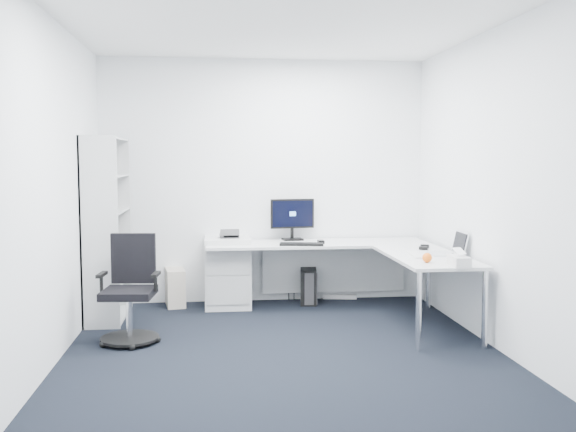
{
  "coord_description": "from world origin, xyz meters",
  "views": [
    {
      "loc": [
        -0.55,
        -5.07,
        1.59
      ],
      "look_at": [
        0.15,
        1.05,
        1.05
      ],
      "focal_mm": 40.0,
      "sensor_mm": 36.0,
      "label": 1
    }
  ],
  "objects": [
    {
      "name": "ground",
      "position": [
        0.0,
        0.0,
        0.0
      ],
      "size": [
        4.2,
        4.2,
        0.0
      ],
      "primitive_type": "plane",
      "color": "black"
    },
    {
      "name": "headphones",
      "position": [
        1.53,
        1.12,
        0.73
      ],
      "size": [
        0.21,
        0.25,
        0.06
      ],
      "primitive_type": null,
      "rotation": [
        0.0,
        0.0,
        -0.42
      ],
      "color": "black",
      "rests_on": "l_desk"
    },
    {
      "name": "power_strip",
      "position": [
        0.86,
        2.06,
        0.02
      ],
      "size": [
        0.39,
        0.13,
        0.04
      ],
      "primitive_type": "cube",
      "rotation": [
        0.0,
        0.0,
        -0.16
      ],
      "color": "silver",
      "rests_on": "ground"
    },
    {
      "name": "drawer_pedestal",
      "position": [
        -0.42,
        1.88,
        0.38
      ],
      "size": [
        0.49,
        0.61,
        0.75
      ],
      "primitive_type": "cube",
      "color": "silver",
      "rests_on": "ground"
    },
    {
      "name": "l_desk",
      "position": [
        0.55,
        1.4,
        0.35
      ],
      "size": [
        2.4,
        1.34,
        0.7
      ],
      "primitive_type": null,
      "color": "silver",
      "rests_on": "ground"
    },
    {
      "name": "wall_back",
      "position": [
        0.0,
        2.1,
        1.35
      ],
      "size": [
        3.6,
        0.02,
        2.7
      ],
      "primitive_type": "cube",
      "color": "white",
      "rests_on": "ground"
    },
    {
      "name": "black_keyboard",
      "position": [
        0.35,
        1.52,
        0.71
      ],
      "size": [
        0.48,
        0.23,
        0.02
      ],
      "primitive_type": "cube",
      "rotation": [
        0.0,
        0.0,
        -0.16
      ],
      "color": "black",
      "rests_on": "l_desk"
    },
    {
      "name": "bookshelf",
      "position": [
        -1.62,
        1.45,
        0.91
      ],
      "size": [
        0.35,
        0.91,
        1.82
      ],
      "primitive_type": null,
      "color": "#BBBDBD",
      "rests_on": "ground"
    },
    {
      "name": "wall_left",
      "position": [
        -1.8,
        0.0,
        1.35
      ],
      "size": [
        0.02,
        4.2,
        2.7
      ],
      "primitive_type": "cube",
      "color": "white",
      "rests_on": "ground"
    },
    {
      "name": "white_keyboard",
      "position": [
        1.32,
        0.68,
        0.71
      ],
      "size": [
        0.16,
        0.45,
        0.01
      ],
      "primitive_type": "cube",
      "rotation": [
        0.0,
        0.0,
        -0.08
      ],
      "color": "silver",
      "rests_on": "l_desk"
    },
    {
      "name": "desk_phone",
      "position": [
        -0.4,
        1.84,
        0.77
      ],
      "size": [
        0.21,
        0.21,
        0.14
      ],
      "primitive_type": null,
      "rotation": [
        0.0,
        0.0,
        0.06
      ],
      "color": "#2F2E31",
      "rests_on": "l_desk"
    },
    {
      "name": "wall_front",
      "position": [
        0.0,
        -2.1,
        1.35
      ],
      "size": [
        3.6,
        0.02,
        2.7
      ],
      "primitive_type": "cube",
      "color": "white",
      "rests_on": "ground"
    },
    {
      "name": "mouse",
      "position": [
        0.57,
        1.64,
        0.72
      ],
      "size": [
        0.06,
        0.11,
        0.03
      ],
      "primitive_type": "cube",
      "rotation": [
        0.0,
        0.0,
        0.02
      ],
      "color": "black",
      "rests_on": "l_desk"
    },
    {
      "name": "task_chair",
      "position": [
        -1.3,
        0.52,
        0.47
      ],
      "size": [
        0.57,
        0.57,
        0.94
      ],
      "primitive_type": null,
      "rotation": [
        0.0,
        0.0,
        -0.1
      ],
      "color": "black",
      "rests_on": "ground"
    },
    {
      "name": "tissue_box",
      "position": [
        1.48,
        0.05,
        0.74
      ],
      "size": [
        0.14,
        0.25,
        0.09
      ],
      "primitive_type": "cube",
      "rotation": [
        0.0,
        0.0,
        -0.04
      ],
      "color": "silver",
      "rests_on": "l_desk"
    },
    {
      "name": "wall_right",
      "position": [
        1.8,
        0.0,
        1.35
      ],
      "size": [
        0.02,
        4.2,
        2.7
      ],
      "primitive_type": "cube",
      "color": "white",
      "rests_on": "ground"
    },
    {
      "name": "ceiling",
      "position": [
        0.0,
        0.0,
        2.7
      ],
      "size": [
        4.2,
        4.2,
        0.0
      ],
      "primitive_type": "plane",
      "color": "white"
    },
    {
      "name": "monitor",
      "position": [
        0.3,
        1.95,
        0.94
      ],
      "size": [
        0.51,
        0.22,
        0.47
      ],
      "primitive_type": null,
      "rotation": [
        0.0,
        0.0,
        0.13
      ],
      "color": "black",
      "rests_on": "l_desk"
    },
    {
      "name": "black_pc_tower",
      "position": [
        0.48,
        1.9,
        0.19
      ],
      "size": [
        0.23,
        0.42,
        0.39
      ],
      "primitive_type": "cube",
      "rotation": [
        0.0,
        0.0,
        -0.13
      ],
      "color": "black",
      "rests_on": "ground"
    },
    {
      "name": "beige_pc_tower",
      "position": [
        -0.99,
        1.95,
        0.2
      ],
      "size": [
        0.25,
        0.45,
        0.4
      ],
      "primitive_type": "cube",
      "rotation": [
        0.0,
        0.0,
        0.15
      ],
      "color": "#BFB4A2",
      "rests_on": "ground"
    },
    {
      "name": "orange_fruit",
      "position": [
        1.28,
        0.27,
        0.74
      ],
      "size": [
        0.08,
        0.08,
        0.08
      ],
      "primitive_type": "sphere",
      "color": "orange",
      "rests_on": "l_desk"
    },
    {
      "name": "laptop",
      "position": [
        1.56,
        0.71,
        0.81
      ],
      "size": [
        0.32,
        0.32,
        0.23
      ],
      "primitive_type": null,
      "rotation": [
        0.0,
        0.0,
        -0.02
      ],
      "color": "silver",
      "rests_on": "l_desk"
    }
  ]
}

